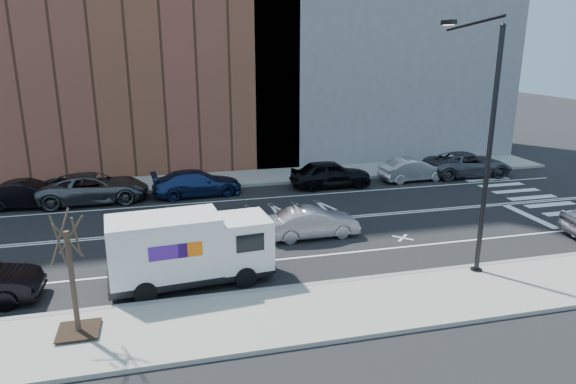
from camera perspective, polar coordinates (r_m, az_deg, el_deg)
name	(u,v)px	position (r m, az deg, el deg)	size (l,w,h in m)	color
ground	(258,225)	(24.79, -3.40, -3.67)	(120.00, 120.00, 0.00)	black
sidewalk_near	(309,312)	(16.94, 2.38, -13.23)	(44.00, 3.60, 0.15)	gray
sidewalk_far	(232,179)	(33.09, -6.28, 1.47)	(44.00, 3.60, 0.15)	gray
curb_near	(295,287)	(18.47, 0.78, -10.56)	(44.00, 0.25, 0.17)	gray
curb_far	(236,186)	(31.36, -5.82, 0.68)	(44.00, 0.25, 0.17)	gray
crosswalk	(541,201)	(31.74, 26.28, -0.90)	(3.00, 14.00, 0.01)	white
road_markings	(258,225)	(24.79, -3.40, -3.66)	(40.00, 8.60, 0.01)	white
bldg_brick	(93,4)	(38.81, -20.81, 18.99)	(26.00, 10.00, 22.00)	brown
streetlight	(482,139)	(19.87, 20.76, 5.52)	(0.44, 4.02, 9.34)	black
street_tree	(74,293)	(16.33, -22.70, -10.31)	(1.20, 1.20, 3.75)	black
fedex_van	(189,248)	(18.71, -10.92, -6.12)	(5.94, 2.49, 2.65)	black
far_parked_b	(29,195)	(30.37, -26.82, -0.25)	(1.55, 4.44, 1.46)	black
far_parked_c	(94,188)	(30.05, -20.79, 0.44)	(2.68, 5.81, 1.61)	#4E5155
far_parked_d	(197,183)	(29.81, -10.07, 0.99)	(2.06, 5.06, 1.47)	navy
far_parked_e	(331,174)	(31.17, 4.76, 2.03)	(1.96, 4.87, 1.66)	black
far_parked_f	(413,170)	(33.54, 13.76, 2.43)	(1.52, 4.36, 1.44)	#B2B3B8
far_parked_g	(468,164)	(35.81, 19.35, 2.95)	(2.62, 5.67, 1.58)	#48494F
driving_sedan	(313,223)	(23.07, 2.78, -3.41)	(1.43, 4.10, 1.35)	#B4B3B9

